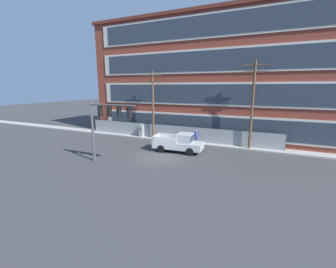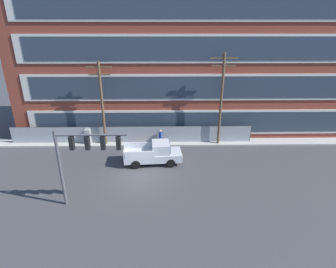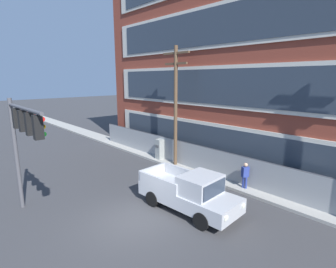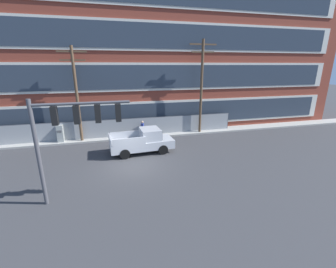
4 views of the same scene
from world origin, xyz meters
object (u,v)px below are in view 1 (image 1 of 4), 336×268
Objects in this scene: utility_pole_near_corner at (153,103)px; electrical_cabinet at (141,131)px; pickup_truck_silver at (179,143)px; pedestrian_near_cabinet at (196,136)px; utility_pole_midblock at (253,101)px; traffic_signal_mast at (106,118)px.

utility_pole_near_corner reaches higher than electrical_cabinet.
pedestrian_near_cabinet is at bearing 82.60° from pickup_truck_silver.
utility_pole_near_corner is 4.31m from electrical_cabinet.
utility_pole_midblock reaches higher than utility_pole_near_corner.
utility_pole_near_corner is (-0.87, 10.12, 0.67)m from traffic_signal_mast.
pickup_truck_silver is 0.62× the size of utility_pole_near_corner.
electrical_cabinet is (-13.77, 0.13, -4.37)m from utility_pole_midblock.
pedestrian_near_cabinet is at bearing 63.98° from traffic_signal_mast.
traffic_signal_mast is at bearing -116.02° from pedestrian_near_cabinet.
traffic_signal_mast is 10.18m from utility_pole_near_corner.
utility_pole_midblock is (11.06, 10.05, 1.13)m from traffic_signal_mast.
electrical_cabinet is at bearing 179.46° from utility_pole_midblock.
pickup_truck_silver is 8.89m from utility_pole_midblock.
pickup_truck_silver is 7.70m from utility_pole_near_corner.
traffic_signal_mast is at bearing -75.10° from electrical_cabinet.
pickup_truck_silver is 3.15× the size of pedestrian_near_cabinet.
utility_pole_midblock reaches higher than traffic_signal_mast.
pickup_truck_silver is (4.41, 6.02, -3.16)m from traffic_signal_mast.
pickup_truck_silver is at bearing -37.83° from utility_pole_near_corner.
utility_pole_midblock is at bearing 42.26° from traffic_signal_mast.
utility_pole_midblock is (6.65, 4.03, 4.30)m from pickup_truck_silver.
utility_pole_near_corner reaches higher than traffic_signal_mast.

